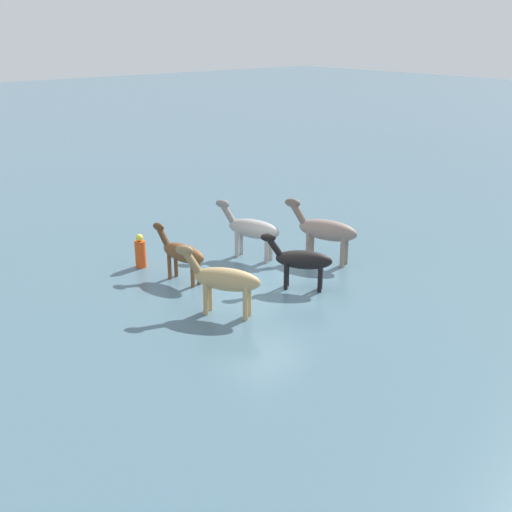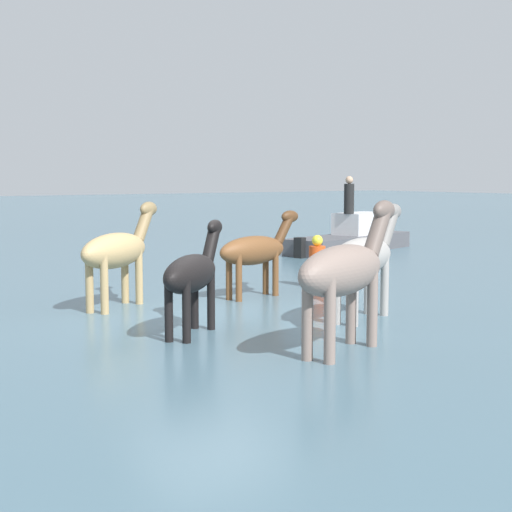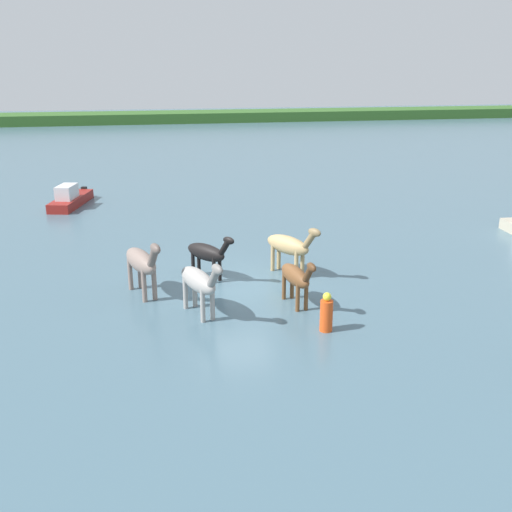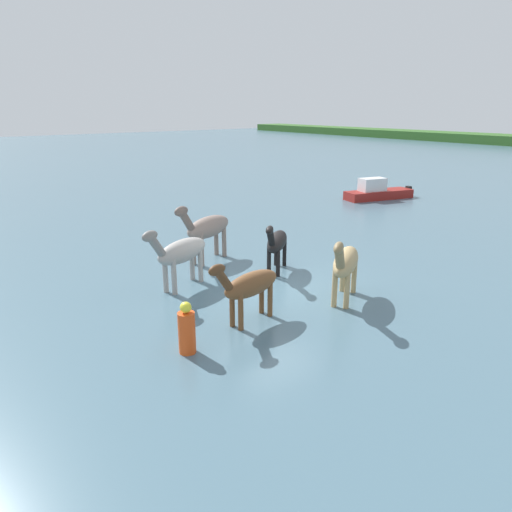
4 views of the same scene
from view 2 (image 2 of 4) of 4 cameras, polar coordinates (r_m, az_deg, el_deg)
ground_plane at (r=12.94m, az=-3.27°, el=-4.80°), size 158.56×158.56×0.00m
horse_dark_mare at (r=11.69m, az=-4.76°, el=-1.31°), size 1.63×1.93×1.71m
horse_mid_herd at (r=15.21m, az=-0.04°, el=0.41°), size 0.80×2.21×1.70m
horse_lead at (r=13.01m, az=8.06°, el=-0.07°), size 1.25×2.44×1.92m
horse_pinto_flank at (r=14.24m, az=-10.29°, el=0.39°), size 1.65×2.28×1.91m
horse_rear_stallion at (r=10.55m, az=6.63°, el=-1.06°), size 1.33×2.62×2.06m
boat_tender_starboard at (r=24.91m, az=7.13°, el=1.14°), size 2.86×5.52×1.36m
person_watcher_seated at (r=24.48m, az=6.94°, el=4.42°), size 0.32×0.32×1.19m
buoy_channel_marker at (r=16.70m, az=4.57°, el=-0.58°), size 0.36×0.36×1.14m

